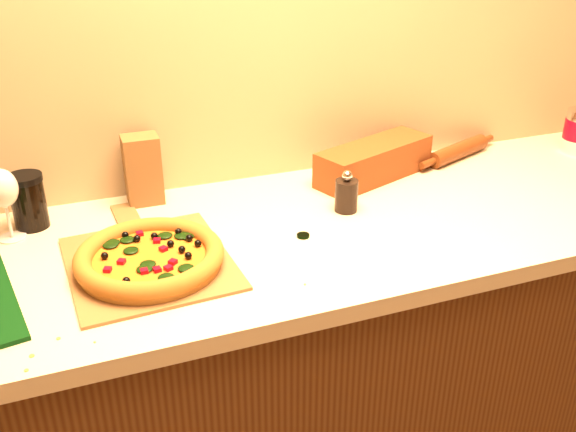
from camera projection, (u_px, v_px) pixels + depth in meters
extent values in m
plane|color=#9E8460|center=(265.00, 8.00, 1.59)|extent=(4.00, 0.00, 4.00)
cube|color=#45220E|center=(310.00, 379.00, 1.73)|extent=(2.80, 0.65, 0.86)
cube|color=beige|center=(313.00, 232.00, 1.53)|extent=(2.84, 0.68, 0.04)
cube|color=brown|center=(149.00, 263.00, 1.36)|extent=(0.35, 0.38, 0.01)
cube|color=brown|center=(127.00, 217.00, 1.55)|extent=(0.06, 0.15, 0.01)
cylinder|color=#C27930|center=(150.00, 263.00, 1.33)|extent=(0.29, 0.29, 0.01)
cylinder|color=orange|center=(150.00, 258.00, 1.33)|extent=(0.25, 0.25, 0.01)
torus|color=brown|center=(150.00, 256.00, 1.33)|extent=(0.31, 0.31, 0.04)
ellipsoid|color=black|center=(169.00, 245.00, 1.36)|extent=(0.03, 0.03, 0.01)
sphere|color=black|center=(133.00, 261.00, 1.30)|extent=(0.02, 0.02, 0.02)
cube|color=maroon|center=(162.00, 264.00, 1.29)|extent=(0.02, 0.02, 0.01)
cylinder|color=black|center=(303.00, 236.00, 1.47)|extent=(0.04, 0.04, 0.01)
cylinder|color=black|center=(346.00, 196.00, 1.57)|extent=(0.06, 0.06, 0.08)
sphere|color=silver|center=(347.00, 176.00, 1.55)|extent=(0.03, 0.03, 0.03)
cylinder|color=#582A0F|center=(458.00, 151.00, 1.90)|extent=(0.24, 0.13, 0.05)
cylinder|color=#582A0F|center=(486.00, 140.00, 1.98)|extent=(0.06, 0.04, 0.02)
cylinder|color=#582A0F|center=(427.00, 163.00, 1.81)|extent=(0.06, 0.04, 0.02)
cube|color=brown|center=(374.00, 161.00, 1.76)|extent=(0.37, 0.23, 0.10)
cylinder|color=silver|center=(13.00, 238.00, 1.46)|extent=(0.06, 0.06, 0.00)
cylinder|color=silver|center=(9.00, 222.00, 1.44)|extent=(0.01, 0.01, 0.08)
ellipsoid|color=silver|center=(2.00, 188.00, 1.41)|extent=(0.07, 0.07, 0.09)
cube|color=brown|center=(143.00, 170.00, 1.60)|extent=(0.09, 0.07, 0.18)
cylinder|color=black|center=(29.00, 204.00, 1.49)|extent=(0.08, 0.08, 0.12)
cylinder|color=black|center=(24.00, 178.00, 1.46)|extent=(0.08, 0.08, 0.01)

